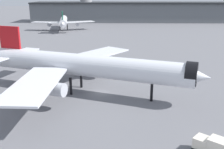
# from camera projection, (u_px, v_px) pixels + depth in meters

# --- Properties ---
(ground) EXTENTS (900.00, 900.00, 0.00)m
(ground) POSITION_uv_depth(u_px,v_px,m) (100.00, 93.00, 64.52)
(ground) COLOR slate
(airliner_near_gate) EXTENTS (53.85, 48.29, 14.86)m
(airliner_near_gate) POSITION_uv_depth(u_px,v_px,m) (83.00, 66.00, 63.35)
(airliner_near_gate) COLOR silver
(airliner_near_gate) RESTS_ON ground
(airliner_far_taxiway) EXTENTS (39.60, 43.71, 12.73)m
(airliner_far_taxiway) POSITION_uv_depth(u_px,v_px,m) (63.00, 21.00, 173.53)
(airliner_far_taxiway) COLOR white
(airliner_far_taxiway) RESTS_ON ground
(terminal_building) EXTENTS (194.78, 40.42, 28.44)m
(terminal_building) POSITION_uv_depth(u_px,v_px,m) (149.00, 12.00, 222.25)
(terminal_building) COLOR slate
(terminal_building) RESTS_ON ground
(service_truck_front) EXTENTS (5.58, 5.45, 3.00)m
(service_truck_front) POSITION_uv_depth(u_px,v_px,m) (214.00, 147.00, 39.05)
(service_truck_front) COLOR black
(service_truck_front) RESTS_ON ground
(baggage_cart_trailing) EXTENTS (2.86, 2.86, 1.82)m
(baggage_cart_trailing) POSITION_uv_depth(u_px,v_px,m) (83.00, 57.00, 95.75)
(baggage_cart_trailing) COLOR black
(baggage_cart_trailing) RESTS_ON ground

